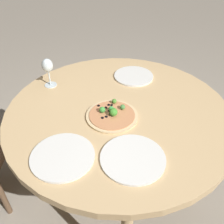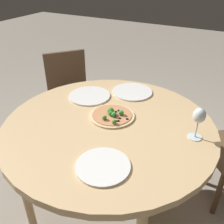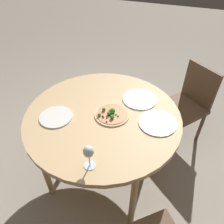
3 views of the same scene
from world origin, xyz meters
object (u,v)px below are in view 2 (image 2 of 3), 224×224
(plate_near, at_px, (103,166))
(plate_far, at_px, (132,92))
(chair_2, at_px, (71,95))
(wine_glass, at_px, (199,117))
(pizza, at_px, (112,115))
(plate_side, at_px, (90,96))

(plate_near, height_order, plate_far, same)
(chair_2, relative_size, wine_glass, 4.85)
(wine_glass, xyz_separation_m, plate_far, (-0.32, -0.50, -0.12))
(pizza, height_order, plate_far, pizza)
(wine_glass, bearing_deg, plate_near, -36.74)
(chair_2, height_order, plate_side, chair_2)
(plate_near, xyz_separation_m, plate_side, (-0.54, -0.42, 0.00))
(plate_near, distance_m, plate_far, 0.76)
(plate_side, bearing_deg, wine_glass, 80.37)
(chair_2, bearing_deg, wine_glass, -74.08)
(plate_far, bearing_deg, plate_side, -50.04)
(chair_2, relative_size, pizza, 3.16)
(plate_near, relative_size, plate_far, 0.90)
(chair_2, height_order, wine_glass, wine_glass)
(chair_2, relative_size, plate_near, 3.40)
(pizza, height_order, plate_side, pizza)
(chair_2, height_order, plate_near, chair_2)
(wine_glass, height_order, plate_side, wine_glass)
(wine_glass, relative_size, plate_near, 0.70)
(plate_side, bearing_deg, pizza, 59.11)
(chair_2, distance_m, plate_near, 1.36)
(pizza, distance_m, plate_far, 0.35)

